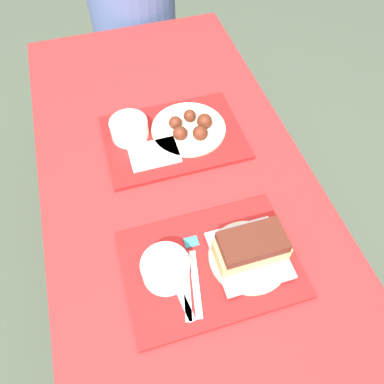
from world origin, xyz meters
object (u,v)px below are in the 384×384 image
Objects in this scene: tray_near at (211,264)px; brisket_sandwich_plate at (250,250)px; bowl_coleslaw_far at (129,128)px; wings_plate_far at (190,127)px; bowl_coleslaw_near at (166,268)px; tray_far at (174,137)px.

brisket_sandwich_plate reaches higher than tray_near.
bowl_coleslaw_far is (-0.20, 0.49, -0.01)m from brisket_sandwich_plate.
wings_plate_far is at bearing 79.90° from tray_near.
brisket_sandwich_plate reaches higher than bowl_coleslaw_near.
brisket_sandwich_plate is at bearing -67.86° from bowl_coleslaw_far.
bowl_coleslaw_far is (-0.13, 0.04, 0.04)m from tray_far.
bowl_coleslaw_far reaches higher than tray_near.
brisket_sandwich_plate is 0.53m from bowl_coleslaw_far.
wings_plate_far reaches higher than tray_near.
bowl_coleslaw_near is (-0.14, -0.44, 0.04)m from tray_far.
tray_near is 0.11m from brisket_sandwich_plate.
brisket_sandwich_plate reaches higher than wings_plate_far.
tray_near is 3.70× the size of bowl_coleslaw_near.
tray_far is 0.46m from brisket_sandwich_plate.
tray_far is 0.14m from bowl_coleslaw_far.
bowl_coleslaw_near is 0.48m from bowl_coleslaw_far.
tray_near is at bearing -93.14° from tray_far.
tray_near is at bearing -2.32° from bowl_coleslaw_near.
tray_near is at bearing -77.76° from bowl_coleslaw_far.
tray_far is at bearing -173.51° from wings_plate_far.
tray_far is 2.14× the size of brisket_sandwich_plate.
bowl_coleslaw_near is at bearing -90.89° from bowl_coleslaw_far.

